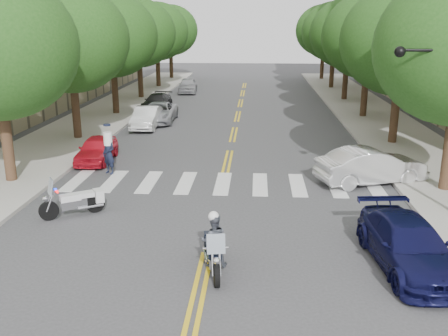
# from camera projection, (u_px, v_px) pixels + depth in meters

# --- Properties ---
(ground) EXTENTS (140.00, 140.00, 0.00)m
(ground) POSITION_uv_depth(u_px,v_px,m) (208.00, 253.00, 14.54)
(ground) COLOR #38383A
(ground) RESTS_ON ground
(sidewalk_left) EXTENTS (5.00, 60.00, 0.15)m
(sidewalk_left) POSITION_uv_depth(u_px,v_px,m) (107.00, 114.00, 36.18)
(sidewalk_left) COLOR #9E9991
(sidewalk_left) RESTS_ON ground
(sidewalk_right) EXTENTS (5.00, 60.00, 0.15)m
(sidewalk_right) POSITION_uv_depth(u_px,v_px,m) (373.00, 117.00, 34.98)
(sidewalk_right) COLOR #9E9991
(sidewalk_right) RESTS_ON ground
(tree_l_1) EXTENTS (6.40, 6.40, 8.45)m
(tree_l_1) POSITION_uv_depth(u_px,v_px,m) (70.00, 40.00, 26.94)
(tree_l_1) COLOR #382316
(tree_l_1) RESTS_ON ground
(tree_l_2) EXTENTS (6.40, 6.40, 8.45)m
(tree_l_2) POSITION_uv_depth(u_px,v_px,m) (112.00, 36.00, 34.60)
(tree_l_2) COLOR #382316
(tree_l_2) RESTS_ON ground
(tree_l_3) EXTENTS (6.40, 6.40, 8.45)m
(tree_l_3) POSITION_uv_depth(u_px,v_px,m) (138.00, 33.00, 42.26)
(tree_l_3) COLOR #382316
(tree_l_3) RESTS_ON ground
(tree_l_4) EXTENTS (6.40, 6.40, 8.45)m
(tree_l_4) POSITION_uv_depth(u_px,v_px,m) (157.00, 32.00, 49.92)
(tree_l_4) COLOR #382316
(tree_l_4) RESTS_ON ground
(tree_l_5) EXTENTS (6.40, 6.40, 8.45)m
(tree_l_5) POSITION_uv_depth(u_px,v_px,m) (170.00, 30.00, 57.58)
(tree_l_5) COLOR #382316
(tree_l_5) RESTS_ON ground
(tree_r_1) EXTENTS (6.40, 6.40, 8.45)m
(tree_r_1) POSITION_uv_depth(u_px,v_px,m) (402.00, 40.00, 25.82)
(tree_r_1) COLOR #382316
(tree_r_1) RESTS_ON ground
(tree_r_2) EXTENTS (6.40, 6.40, 8.45)m
(tree_r_2) POSITION_uv_depth(u_px,v_px,m) (369.00, 36.00, 33.48)
(tree_r_2) COLOR #382316
(tree_r_2) RESTS_ON ground
(tree_r_3) EXTENTS (6.40, 6.40, 8.45)m
(tree_r_3) POSITION_uv_depth(u_px,v_px,m) (348.00, 34.00, 41.14)
(tree_r_3) COLOR #382316
(tree_r_3) RESTS_ON ground
(tree_r_4) EXTENTS (6.40, 6.40, 8.45)m
(tree_r_4) POSITION_uv_depth(u_px,v_px,m) (334.00, 32.00, 48.80)
(tree_r_4) COLOR #382316
(tree_r_4) RESTS_ON ground
(tree_r_5) EXTENTS (6.40, 6.40, 8.45)m
(tree_r_5) POSITION_uv_depth(u_px,v_px,m) (324.00, 30.00, 56.46)
(tree_r_5) COLOR #382316
(tree_r_5) RESTS_ON ground
(motorcycle_police) EXTENTS (0.80, 2.13, 1.73)m
(motorcycle_police) POSITION_uv_depth(u_px,v_px,m) (214.00, 244.00, 13.27)
(motorcycle_police) COLOR black
(motorcycle_police) RESTS_ON ground
(motorcycle_parked) EXTENTS (2.00, 1.43, 1.45)m
(motorcycle_parked) POSITION_uv_depth(u_px,v_px,m) (78.00, 201.00, 17.26)
(motorcycle_parked) COLOR black
(motorcycle_parked) RESTS_ON ground
(officer_standing) EXTENTS (0.78, 0.72, 1.80)m
(officer_standing) POSITION_uv_depth(u_px,v_px,m) (109.00, 154.00, 21.90)
(officer_standing) COLOR black
(officer_standing) RESTS_ON ground
(convertible) EXTENTS (4.80, 2.97, 1.49)m
(convertible) POSITION_uv_depth(u_px,v_px,m) (371.00, 166.00, 20.60)
(convertible) COLOR silver
(convertible) RESTS_ON ground
(sedan_blue) EXTENTS (2.32, 4.71, 1.32)m
(sedan_blue) POSITION_uv_depth(u_px,v_px,m) (408.00, 245.00, 13.52)
(sedan_blue) COLOR #0D0E36
(sedan_blue) RESTS_ON ground
(parked_car_a) EXTENTS (1.54, 3.64, 1.23)m
(parked_car_a) POSITION_uv_depth(u_px,v_px,m) (97.00, 149.00, 23.86)
(parked_car_a) COLOR red
(parked_car_a) RESTS_ON ground
(parked_car_b) EXTENTS (1.48, 4.09, 1.34)m
(parked_car_b) POSITION_uv_depth(u_px,v_px,m) (147.00, 118.00, 31.43)
(parked_car_b) COLOR silver
(parked_car_b) RESTS_ON ground
(parked_car_c) EXTENTS (2.23, 4.69, 1.29)m
(parked_car_c) POSITION_uv_depth(u_px,v_px,m) (159.00, 113.00, 33.36)
(parked_car_c) COLOR #929399
(parked_car_c) RESTS_ON ground
(parked_car_d) EXTENTS (2.04, 4.23, 1.19)m
(parked_car_d) POSITION_uv_depth(u_px,v_px,m) (157.00, 102.00, 38.23)
(parked_car_d) COLOR black
(parked_car_d) RESTS_ON ground
(parked_car_e) EXTENTS (1.94, 4.26, 1.42)m
(parked_car_e) POSITION_uv_depth(u_px,v_px,m) (188.00, 85.00, 47.22)
(parked_car_e) COLOR #939398
(parked_car_e) RESTS_ON ground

